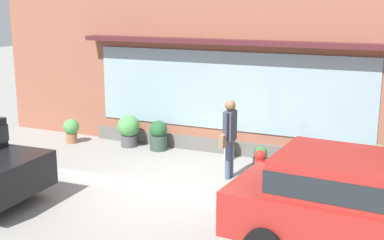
% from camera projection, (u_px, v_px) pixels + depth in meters
% --- Properties ---
extents(ground_plane, '(60.00, 60.00, 0.00)m').
position_uv_depth(ground_plane, '(175.00, 191.00, 10.63)').
color(ground_plane, gray).
extents(curb_strip, '(14.00, 0.24, 0.12)m').
position_uv_depth(curb_strip, '(171.00, 191.00, 10.44)').
color(curb_strip, '#B2B2AD').
rests_on(curb_strip, ground_plane).
extents(storefront, '(14.00, 0.81, 5.48)m').
position_uv_depth(storefront, '(231.00, 49.00, 12.86)').
color(storefront, '#935642').
rests_on(storefront, ground_plane).
extents(fire_hydrant, '(0.38, 0.35, 0.81)m').
position_uv_depth(fire_hydrant, '(260.00, 169.00, 10.74)').
color(fire_hydrant, red).
rests_on(fire_hydrant, ground_plane).
extents(pedestrian_with_handbag, '(0.24, 0.68, 1.76)m').
position_uv_depth(pedestrian_with_handbag, '(229.00, 133.00, 11.17)').
color(pedestrian_with_handbag, '#475675').
rests_on(pedestrian_with_handbag, ground_plane).
extents(parked_car_red, '(4.23, 2.13, 1.60)m').
position_uv_depth(parked_car_red, '(362.00, 204.00, 7.56)').
color(parked_car_red, maroon).
rests_on(parked_car_red, ground_plane).
extents(potted_plant_near_hydrant, '(0.44, 0.44, 0.68)m').
position_uv_depth(potted_plant_near_hydrant, '(71.00, 129.00, 14.18)').
color(potted_plant_near_hydrant, '#9E6042').
rests_on(potted_plant_near_hydrant, ground_plane).
extents(potted_plant_window_right, '(0.32, 0.32, 0.67)m').
position_uv_depth(potted_plant_window_right, '(229.00, 144.00, 12.74)').
color(potted_plant_window_right, '#B7B2A3').
rests_on(potted_plant_window_right, ground_plane).
extents(potted_plant_by_entrance, '(0.55, 0.55, 0.77)m').
position_uv_depth(potted_plant_by_entrance, '(378.00, 161.00, 11.28)').
color(potted_plant_by_entrance, '#B7B2A3').
rests_on(potted_plant_by_entrance, ground_plane).
extents(potted_plant_window_center, '(0.47, 0.47, 0.79)m').
position_uv_depth(potted_plant_window_center, '(158.00, 135.00, 13.50)').
color(potted_plant_window_center, '#33473D').
rests_on(potted_plant_window_center, ground_plane).
extents(potted_plant_corner_tall, '(0.60, 0.60, 0.87)m').
position_uv_depth(potted_plant_corner_tall, '(129.00, 129.00, 13.82)').
color(potted_plant_corner_tall, '#4C4C51').
rests_on(potted_plant_corner_tall, ground_plane).
extents(potted_plant_trailing_edge, '(0.52, 0.52, 0.85)m').
position_uv_depth(potted_plant_trailing_edge, '(296.00, 155.00, 11.75)').
color(potted_plant_trailing_edge, '#33473D').
rests_on(potted_plant_trailing_edge, ground_plane).
extents(potted_plant_doorstep, '(0.35, 0.35, 0.51)m').
position_uv_depth(potted_plant_doorstep, '(260.00, 157.00, 12.11)').
color(potted_plant_doorstep, '#4C4C51').
rests_on(potted_plant_doorstep, ground_plane).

